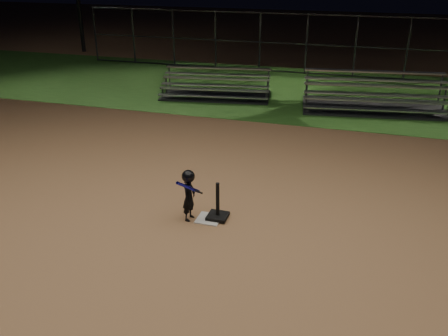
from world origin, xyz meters
TOP-DOWN VIEW (x-y plane):
  - ground at (0.00, 0.00)m, footprint 80.00×80.00m
  - grass_strip at (0.00, 10.00)m, footprint 60.00×8.00m
  - home_plate at (0.00, 0.00)m, footprint 0.45×0.45m
  - batting_tee at (0.15, 0.08)m, footprint 0.38×0.38m
  - child_batter at (-0.36, -0.09)m, footprint 0.39×0.59m
  - bleacher_left at (-2.54, 8.43)m, footprint 4.05×2.41m
  - bleacher_right at (2.89, 8.45)m, footprint 4.82×2.84m
  - backstop_fence at (0.00, 13.00)m, footprint 20.08×0.08m

SIDE VIEW (x-z plane):
  - ground at x=0.00m, z-range 0.00..0.00m
  - grass_strip at x=0.00m, z-range 0.00..0.01m
  - home_plate at x=0.00m, z-range 0.00..0.02m
  - batting_tee at x=0.15m, z-range -0.21..0.52m
  - bleacher_left at x=-2.54m, z-range -0.27..0.66m
  - bleacher_right at x=2.89m, z-range -0.33..0.79m
  - child_batter at x=-0.36m, z-range 0.03..1.05m
  - backstop_fence at x=0.00m, z-range 0.00..2.50m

